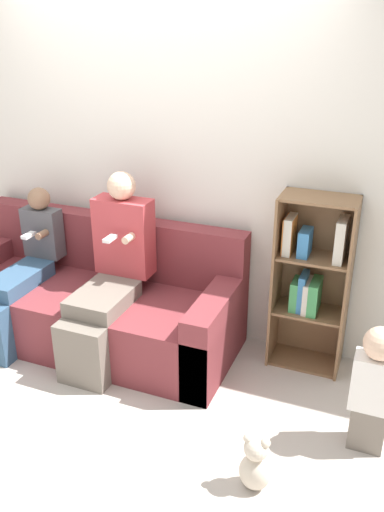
# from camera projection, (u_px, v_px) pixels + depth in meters

# --- Properties ---
(ground_plane) EXTENTS (14.00, 14.00, 0.00)m
(ground_plane) POSITION_uv_depth(u_px,v_px,m) (101.00, 388.00, 3.57)
(ground_plane) COLOR #BCB2A8
(back_wall) EXTENTS (10.00, 0.06, 2.55)m
(back_wall) POSITION_uv_depth(u_px,v_px,m) (160.00, 163.00, 3.89)
(back_wall) COLOR silver
(back_wall) RESTS_ON ground_plane
(couch) EXTENTS (2.14, 0.86, 0.88)m
(couch) POSITION_uv_depth(u_px,v_px,m) (94.00, 303.00, 4.02)
(couch) COLOR maroon
(couch) RESTS_ON ground_plane
(adult_seated) EXTENTS (0.41, 0.80, 1.29)m
(adult_seated) POSITION_uv_depth(u_px,v_px,m) (111.00, 269.00, 3.71)
(adult_seated) COLOR #70665B
(adult_seated) RESTS_ON ground_plane
(child_seated) EXTENTS (0.30, 0.81, 1.09)m
(child_seated) POSITION_uv_depth(u_px,v_px,m) (22.00, 270.00, 3.96)
(child_seated) COLOR #335170
(child_seated) RESTS_ON ground_plane
(toddler_standing) EXTENTS (0.24, 0.18, 0.77)m
(toddler_standing) POSITION_uv_depth(u_px,v_px,m) (374.00, 387.00, 2.93)
(toddler_standing) COLOR #70665B
(toddler_standing) RESTS_ON ground_plane
(bookshelf) EXTENTS (0.49, 0.30, 1.22)m
(bookshelf) POSITION_uv_depth(u_px,v_px,m) (312.00, 275.00, 3.60)
(bookshelf) COLOR brown
(bookshelf) RESTS_ON ground_plane
(teddy_bear) EXTENTS (0.17, 0.14, 0.34)m
(teddy_bear) POSITION_uv_depth(u_px,v_px,m) (255.00, 464.00, 2.75)
(teddy_bear) COLOR beige
(teddy_bear) RESTS_ON ground_plane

